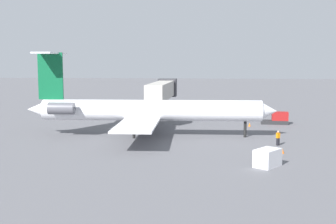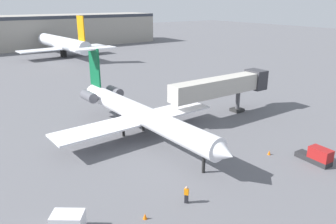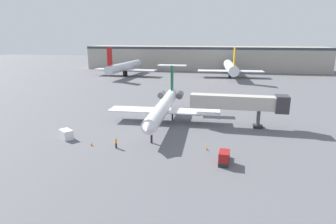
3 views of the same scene
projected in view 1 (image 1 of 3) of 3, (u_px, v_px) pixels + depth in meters
name	position (u px, v px, depth m)	size (l,w,h in m)	color
ground_plane	(136.00, 136.00, 53.75)	(400.00, 400.00, 0.10)	#5B5B60
regional_jet	(143.00, 109.00, 53.34)	(23.19, 31.95, 10.64)	white
jet_bridge	(163.00, 91.00, 68.84)	(18.50, 3.22, 6.50)	#B7B2A8
ground_crew_marshaller	(278.00, 138.00, 47.59)	(0.44, 0.48, 1.69)	black
baggage_tug_lead	(278.00, 119.00, 64.07)	(1.63, 4.07, 1.90)	#262628
cargo_container_uld	(267.00, 158.00, 37.90)	(2.98, 2.79, 1.61)	silver
traffic_cone_near	(282.00, 151.00, 43.43)	(0.36, 0.36, 0.55)	orange
traffic_cone_mid	(250.00, 125.00, 61.93)	(0.36, 0.36, 0.55)	orange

